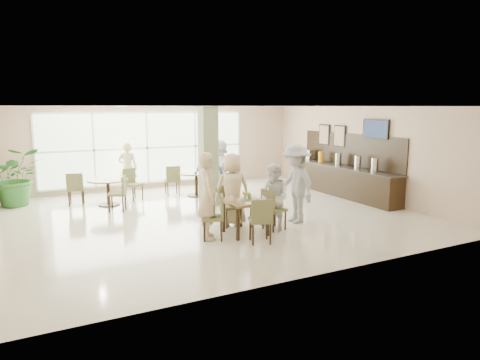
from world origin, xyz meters
name	(u,v)px	position (x,y,z in m)	size (l,w,h in m)	color
ground	(212,215)	(0.00, 0.00, 0.00)	(10.00, 10.00, 0.00)	beige
room_shell	(212,150)	(0.00, 0.00, 1.70)	(10.00, 10.00, 10.00)	white
window_bank	(147,148)	(-0.50, 4.46, 1.40)	(7.00, 0.04, 7.00)	silver
column	(208,156)	(0.40, 1.20, 1.40)	(0.45, 0.45, 2.80)	#6D7551
main_table	(245,205)	(0.00, -1.85, 0.64)	(0.86, 0.86, 0.75)	brown
round_table_left	(108,185)	(-2.20, 2.43, 0.58)	(1.12, 1.12, 0.75)	brown
round_table_right	(196,178)	(0.53, 2.52, 0.58)	(1.11, 1.11, 0.75)	brown
chairs_main_table	(245,213)	(-0.01, -1.85, 0.47)	(2.11, 1.93, 0.95)	#585F34
chairs_table_left	(109,189)	(-2.18, 2.41, 0.47)	(2.21, 1.81, 0.95)	#585F34
chairs_table_right	(198,181)	(0.57, 2.54, 0.47)	(1.86, 1.82, 0.95)	#585F34
tabletop_clutter	(247,198)	(0.03, -1.87, 0.81)	(0.69, 0.75, 0.21)	white
buffet_counter	(342,178)	(4.70, 0.51, 0.55)	(0.64, 4.70, 1.95)	black
wall_tv	(376,129)	(4.94, -0.60, 2.15)	(0.06, 1.00, 0.58)	black
framed_art_a	(340,136)	(4.95, 1.00, 1.85)	(0.05, 0.55, 0.70)	black
framed_art_b	(324,135)	(4.95, 1.80, 1.85)	(0.05, 0.55, 0.70)	black
potted_plant	(16,177)	(-4.53, 3.55, 0.83)	(1.50, 1.50, 1.67)	#2C6B2A
teen_left	(208,196)	(-0.85, -1.80, 0.93)	(0.68, 0.45, 1.86)	#CCB688
teen_far	(232,190)	(0.05, -1.09, 0.87)	(0.85, 0.46, 1.73)	#CCB688
teen_right	(274,197)	(0.73, -1.88, 0.76)	(0.74, 0.58, 1.53)	white
teen_standing	(296,184)	(1.54, -1.53, 0.96)	(1.24, 0.71, 1.92)	#979699
adult_a	(209,174)	(0.62, 1.72, 0.81)	(0.95, 0.54, 1.62)	#3B74B3
adult_b	(220,167)	(1.37, 2.57, 0.87)	(1.62, 0.70, 1.75)	white
adult_standing	(128,168)	(-1.32, 3.88, 0.83)	(0.61, 0.40, 1.67)	#CCB688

